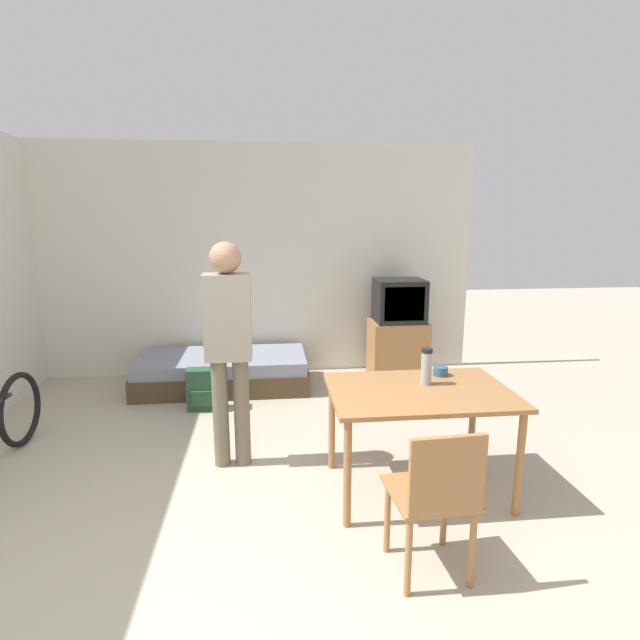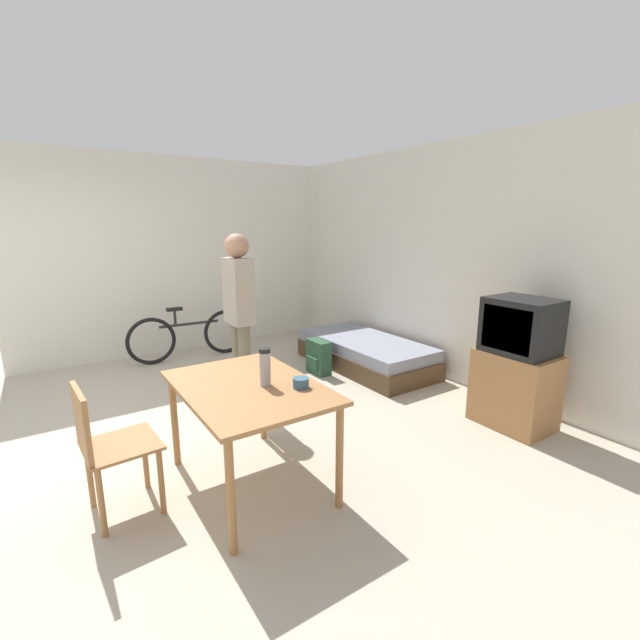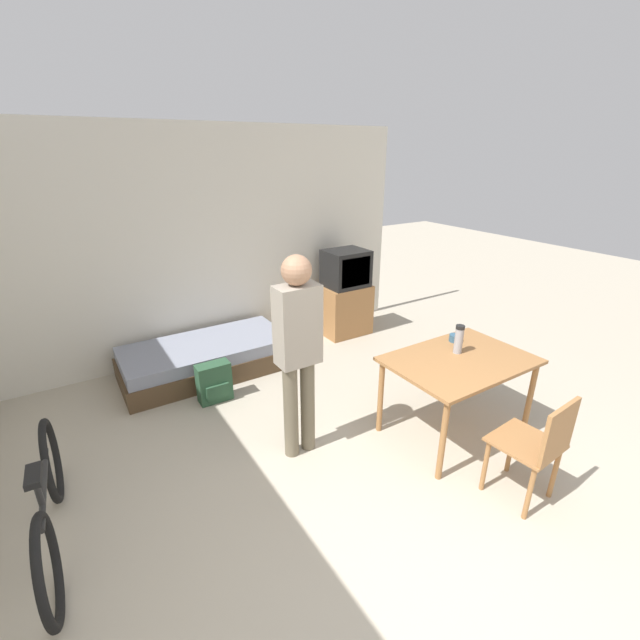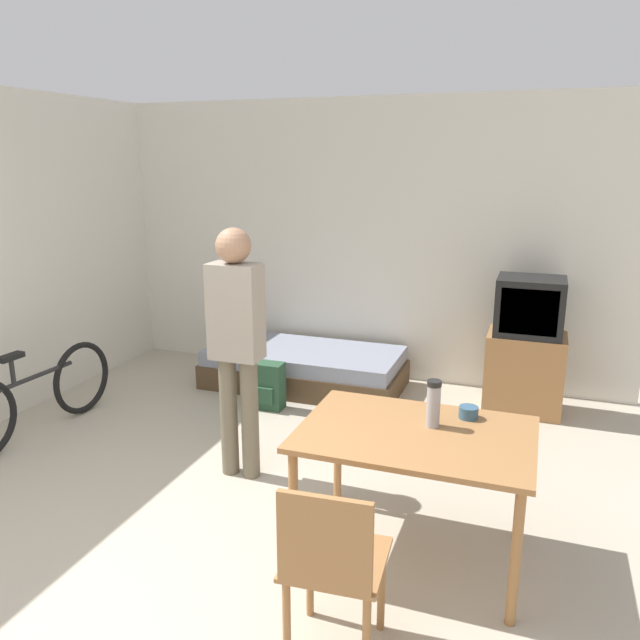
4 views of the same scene
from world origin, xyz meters
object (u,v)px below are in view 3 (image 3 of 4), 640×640
(dining_table, at_px, (459,367))
(bicycle, at_px, (50,506))
(daybed, at_px, (207,358))
(tv, at_px, (345,295))
(person_standing, at_px, (298,344))
(backpack, at_px, (214,383))
(thermos_flask, at_px, (459,338))
(mate_bowl, at_px, (455,338))
(wooden_chair, at_px, (538,444))

(dining_table, relative_size, bicycle, 0.75)
(daybed, distance_m, tv, 2.05)
(person_standing, bearing_deg, backpack, 106.68)
(dining_table, bearing_deg, backpack, 134.86)
(tv, bearing_deg, daybed, -177.60)
(person_standing, relative_size, thermos_flask, 6.60)
(tv, distance_m, person_standing, 2.63)
(daybed, bearing_deg, person_standing, -83.14)
(person_standing, xyz_separation_m, mate_bowl, (1.55, -0.24, -0.23))
(tv, height_order, backpack, tv)
(tv, xyz_separation_m, person_standing, (-1.79, -1.87, 0.44))
(bicycle, distance_m, mate_bowl, 3.39)
(tv, bearing_deg, thermos_flask, -100.33)
(person_standing, height_order, mate_bowl, person_standing)
(daybed, distance_m, backpack, 0.65)
(backpack, bearing_deg, tv, 18.56)
(thermos_flask, xyz_separation_m, backpack, (-1.72, 1.56, -0.68))
(bicycle, relative_size, person_standing, 0.95)
(person_standing, xyz_separation_m, backpack, (-0.34, 1.15, -0.80))
(dining_table, bearing_deg, thermos_flask, 53.85)
(tv, relative_size, wooden_chair, 1.35)
(dining_table, bearing_deg, daybed, 123.57)
(daybed, xyz_separation_m, wooden_chair, (1.35, -3.17, 0.32))
(daybed, bearing_deg, mate_bowl, -48.93)
(wooden_chair, xyz_separation_m, thermos_flask, (0.24, 0.97, 0.39))
(person_standing, relative_size, backpack, 4.13)
(wooden_chair, distance_m, backpack, 2.95)
(tv, relative_size, bicycle, 0.72)
(daybed, relative_size, dining_table, 1.53)
(tv, distance_m, thermos_flask, 2.34)
(wooden_chair, relative_size, thermos_flask, 3.35)
(person_standing, bearing_deg, daybed, 96.86)
(wooden_chair, relative_size, backpack, 2.10)
(dining_table, xyz_separation_m, person_standing, (-1.31, 0.51, 0.35))
(dining_table, height_order, thermos_flask, thermos_flask)
(tv, relative_size, person_standing, 0.69)
(mate_bowl, bearing_deg, wooden_chair, -109.69)
(mate_bowl, height_order, backpack, mate_bowl)
(bicycle, bearing_deg, daybed, 47.87)
(daybed, xyz_separation_m, dining_table, (1.52, -2.29, 0.48))
(daybed, distance_m, dining_table, 2.79)
(tv, bearing_deg, person_standing, -133.83)
(tv, bearing_deg, backpack, -161.44)
(mate_bowl, bearing_deg, backpack, 143.74)
(wooden_chair, xyz_separation_m, backpack, (-1.48, 2.54, -0.30))
(daybed, xyz_separation_m, bicycle, (-1.59, -1.76, 0.14))
(daybed, bearing_deg, tv, 2.40)
(thermos_flask, relative_size, backpack, 0.63)
(bicycle, xyz_separation_m, thermos_flask, (3.18, -0.44, 0.56))
(daybed, bearing_deg, thermos_flask, -54.06)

